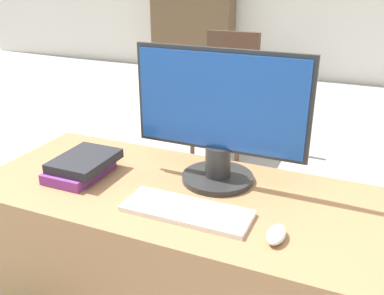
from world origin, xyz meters
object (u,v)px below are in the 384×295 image
(mouse, at_px, (276,234))
(book_stack, at_px, (82,166))
(monitor, at_px, (219,118))
(keyboard, at_px, (187,211))
(far_chair, at_px, (227,88))

(mouse, relative_size, book_stack, 0.40)
(monitor, distance_m, keyboard, 0.33)
(monitor, height_order, keyboard, monitor)
(monitor, relative_size, mouse, 6.05)
(mouse, distance_m, book_stack, 0.74)
(keyboard, relative_size, book_stack, 1.59)
(monitor, xyz_separation_m, mouse, (0.27, -0.27, -0.21))
(far_chair, bearing_deg, keyboard, -118.03)
(mouse, distance_m, far_chair, 2.41)
(book_stack, bearing_deg, keyboard, -11.33)
(monitor, height_order, book_stack, monitor)
(mouse, bearing_deg, keyboard, 174.38)
(mouse, bearing_deg, monitor, 134.80)
(book_stack, distance_m, far_chair, 2.13)
(keyboard, bearing_deg, far_chair, 105.76)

